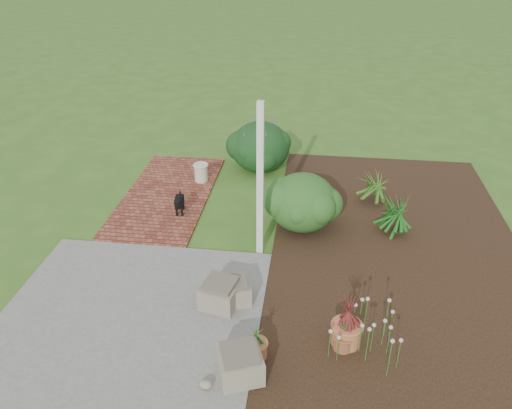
# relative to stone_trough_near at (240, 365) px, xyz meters

# --- Properties ---
(ground) EXTENTS (80.00, 80.00, 0.00)m
(ground) POSITION_rel_stone_trough_near_xyz_m (-0.37, 2.45, -0.20)
(ground) COLOR #35641F
(ground) RESTS_ON ground
(concrete_patio) EXTENTS (3.50, 3.50, 0.04)m
(concrete_patio) POSITION_rel_stone_trough_near_xyz_m (-1.62, 0.70, -0.18)
(concrete_patio) COLOR slate
(concrete_patio) RESTS_ON ground
(brick_path) EXTENTS (1.60, 3.50, 0.04)m
(brick_path) POSITION_rel_stone_trough_near_xyz_m (-2.07, 4.20, -0.18)
(brick_path) COLOR maroon
(brick_path) RESTS_ON ground
(garden_bed) EXTENTS (4.00, 7.00, 0.03)m
(garden_bed) POSITION_rel_stone_trough_near_xyz_m (2.13, 2.95, -0.19)
(garden_bed) COLOR black
(garden_bed) RESTS_ON ground
(veranda_post) EXTENTS (0.10, 0.10, 2.50)m
(veranda_post) POSITION_rel_stone_trough_near_xyz_m (-0.07, 2.55, 1.05)
(veranda_post) COLOR white
(veranda_post) RESTS_ON ground
(stone_trough_near) EXTENTS (0.63, 0.63, 0.32)m
(stone_trough_near) POSITION_rel_stone_trough_near_xyz_m (0.00, 0.00, 0.00)
(stone_trough_near) COLOR #766E5A
(stone_trough_near) RESTS_ON concrete_patio
(stone_trough_mid) EXTENTS (0.53, 0.53, 0.28)m
(stone_trough_mid) POSITION_rel_stone_trough_near_xyz_m (-0.28, 1.29, -0.02)
(stone_trough_mid) COLOR gray
(stone_trough_mid) RESTS_ON concrete_patio
(stone_trough_far) EXTENTS (0.58, 0.58, 0.33)m
(stone_trough_far) POSITION_rel_stone_trough_near_xyz_m (-0.45, 1.19, 0.00)
(stone_trough_far) COLOR gray
(stone_trough_far) RESTS_ON concrete_patio
(black_dog) EXTENTS (0.19, 0.47, 0.41)m
(black_dog) POSITION_rel_stone_trough_near_xyz_m (-1.64, 3.51, 0.08)
(black_dog) COLOR black
(black_dog) RESTS_ON brick_path
(cream_ceramic_urn) EXTENTS (0.31, 0.31, 0.36)m
(cream_ceramic_urn) POSITION_rel_stone_trough_near_xyz_m (-1.55, 4.85, 0.02)
(cream_ceramic_urn) COLOR beige
(cream_ceramic_urn) RESTS_ON brick_path
(evergreen_shrub) EXTENTS (1.45, 1.45, 0.99)m
(evergreen_shrub) POSITION_rel_stone_trough_near_xyz_m (0.56, 3.38, 0.32)
(evergreen_shrub) COLOR #0E3A12
(evergreen_shrub) RESTS_ON garden_bed
(agapanthus_clump_back) EXTENTS (0.93, 0.93, 0.79)m
(agapanthus_clump_back) POSITION_rel_stone_trough_near_xyz_m (2.08, 3.40, 0.22)
(agapanthus_clump_back) COLOR #0C3509
(agapanthus_clump_back) RESTS_ON garden_bed
(agapanthus_clump_front) EXTENTS (0.89, 0.89, 0.72)m
(agapanthus_clump_front) POSITION_rel_stone_trough_near_xyz_m (1.83, 4.44, 0.19)
(agapanthus_clump_front) COLOR #133B0C
(agapanthus_clump_front) RESTS_ON garden_bed
(pink_flower_patch) EXTENTS (1.14, 1.14, 0.58)m
(pink_flower_patch) POSITION_rel_stone_trough_near_xyz_m (1.42, 0.60, 0.12)
(pink_flower_patch) COLOR #113D0F
(pink_flower_patch) RESTS_ON garden_bed
(terracotta_pot_bronze) EXTENTS (0.39, 0.39, 0.30)m
(terracotta_pot_bronze) POSITION_rel_stone_trough_near_xyz_m (1.23, 0.68, -0.02)
(terracotta_pot_bronze) COLOR #B86B3E
(terracotta_pot_bronze) RESTS_ON garden_bed
(terracotta_pot_small_left) EXTENTS (0.27, 0.27, 0.20)m
(terracotta_pot_small_left) POSITION_rel_stone_trough_near_xyz_m (1.19, 0.59, -0.07)
(terracotta_pot_small_left) COLOR brown
(terracotta_pot_small_left) RESTS_ON garden_bed
(terracotta_pot_small_right) EXTENTS (0.31, 0.31, 0.22)m
(terracotta_pot_small_right) POSITION_rel_stone_trough_near_xyz_m (0.15, 0.32, -0.06)
(terracotta_pot_small_right) COLOR #A36237
(terracotta_pot_small_right) RESTS_ON garden_bed
(purple_flowering_bush) EXTENTS (1.55, 1.55, 1.06)m
(purple_flowering_bush) POSITION_rel_stone_trough_near_xyz_m (-0.44, 5.66, 0.33)
(purple_flowering_bush) COLOR black
(purple_flowering_bush) RESTS_ON ground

